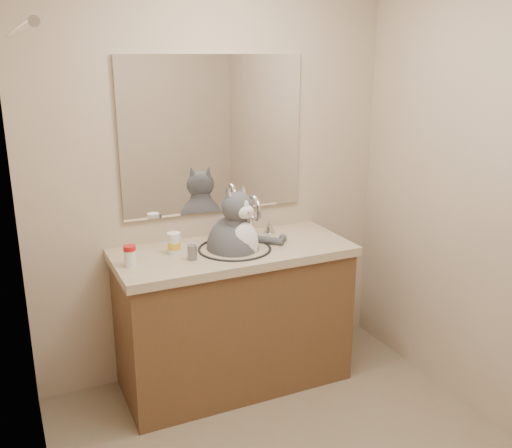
# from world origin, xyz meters

# --- Properties ---
(room) EXTENTS (2.22, 2.52, 2.42)m
(room) POSITION_xyz_m (0.00, 0.00, 1.20)
(room) COLOR #7D6E56
(room) RESTS_ON ground
(vanity) EXTENTS (1.34, 0.59, 1.12)m
(vanity) POSITION_xyz_m (0.00, 0.96, 0.44)
(vanity) COLOR brown
(vanity) RESTS_ON ground
(mirror) EXTENTS (1.10, 0.02, 0.90)m
(mirror) POSITION_xyz_m (0.00, 1.24, 1.45)
(mirror) COLOR white
(mirror) RESTS_ON room
(shower_curtain) EXTENTS (0.02, 1.30, 1.93)m
(shower_curtain) POSITION_xyz_m (-1.05, 0.10, 1.03)
(shower_curtain) COLOR beige
(shower_curtain) RESTS_ON ground
(cat) EXTENTS (0.49, 0.39, 0.58)m
(cat) POSITION_xyz_m (0.00, 0.95, 0.88)
(cat) COLOR #4B4B50
(cat) RESTS_ON vanity
(pill_bottle_redcap) EXTENTS (0.07, 0.07, 0.11)m
(pill_bottle_redcap) POSITION_xyz_m (-0.59, 0.93, 0.91)
(pill_bottle_redcap) COLOR white
(pill_bottle_redcap) RESTS_ON vanity
(pill_bottle_orange) EXTENTS (0.08, 0.08, 0.12)m
(pill_bottle_orange) POSITION_xyz_m (-0.33, 1.01, 0.91)
(pill_bottle_orange) COLOR white
(pill_bottle_orange) RESTS_ON vanity
(grey_canister) EXTENTS (0.07, 0.07, 0.08)m
(grey_canister) POSITION_xyz_m (-0.27, 0.88, 0.89)
(grey_canister) COLOR slate
(grey_canister) RESTS_ON vanity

